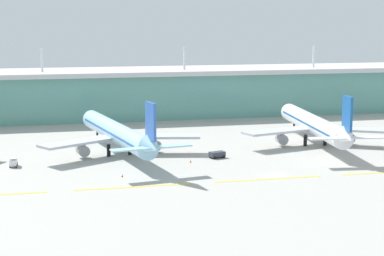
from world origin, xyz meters
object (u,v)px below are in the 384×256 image
Objects in this scene: pushback_tug at (217,154)px; baggage_cart at (13,162)px; airliner_near_middle at (118,133)px; airliner_far_middle at (314,125)px; safety_cone_nose_front at (122,176)px; safety_cone_left_wingtip at (191,161)px.

baggage_cart is at bearing 178.20° from pushback_tug.
pushback_tug is (27.19, -11.29, -5.35)m from airliner_near_middle.
airliner_near_middle is 62.43m from airliner_far_middle.
airliner_near_middle is at bearing 157.46° from pushback_tug.
safety_cone_nose_front is at bearing -150.30° from pushback_tug.
pushback_tug is at bearing 29.70° from safety_cone_nose_front.
airliner_near_middle is 97.21× the size of safety_cone_nose_front.
airliner_near_middle is at bearing 17.90° from baggage_cart.
safety_cone_left_wingtip is (47.81, -5.86, -0.91)m from baggage_cart.
baggage_cart is at bearing 145.45° from safety_cone_nose_front.
airliner_near_middle reaches higher than pushback_tug.
safety_cone_left_wingtip is 1.00× the size of safety_cone_nose_front.
baggage_cart is 56.66m from pushback_tug.
baggage_cart is at bearing -173.35° from airliner_far_middle.
safety_cone_left_wingtip is at bearing -6.99° from baggage_cart.
airliner_near_middle is 18.42× the size of baggage_cart.
safety_cone_left_wingtip is at bearing -155.17° from pushback_tug.
airliner_far_middle is at bearing 19.51° from pushback_tug.
safety_cone_nose_front is at bearing -148.36° from safety_cone_left_wingtip.
airliner_far_middle is 47.46m from safety_cone_left_wingtip.
safety_cone_left_wingtip is (18.37, -15.37, -6.10)m from airliner_near_middle.
airliner_near_middle reaches higher than safety_cone_left_wingtip.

